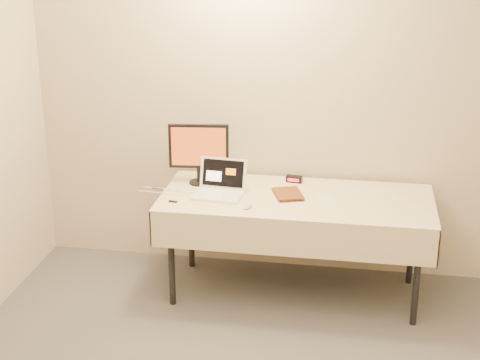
% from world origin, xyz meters
% --- Properties ---
extents(back_wall, '(4.00, 0.10, 2.70)m').
position_xyz_m(back_wall, '(0.00, 2.50, 1.35)').
color(back_wall, '#C3B29C').
rests_on(back_wall, ground).
extents(table, '(1.86, 0.81, 0.74)m').
position_xyz_m(table, '(0.00, 2.05, 0.68)').
color(table, black).
rests_on(table, ground).
extents(laptop, '(0.36, 0.32, 0.23)m').
position_xyz_m(laptop, '(-0.53, 2.02, 0.79)').
color(laptop, white).
rests_on(laptop, table).
extents(monitor, '(0.43, 0.17, 0.44)m').
position_xyz_m(monitor, '(-0.72, 2.20, 1.00)').
color(monitor, black).
rests_on(monitor, table).
extents(book, '(0.18, 0.08, 0.24)m').
position_xyz_m(book, '(-0.15, 2.03, 0.86)').
color(book, brown).
rests_on(book, table).
extents(alarm_clock, '(0.12, 0.06, 0.05)m').
position_xyz_m(alarm_clock, '(-0.05, 2.34, 0.76)').
color(alarm_clock, black).
rests_on(alarm_clock, table).
extents(clicker, '(0.07, 0.10, 0.02)m').
position_xyz_m(clicker, '(-0.30, 1.80, 0.75)').
color(clicker, silver).
rests_on(clicker, table).
extents(paper_form, '(0.17, 0.26, 0.00)m').
position_xyz_m(paper_form, '(0.19, 2.03, 0.74)').
color(paper_form, beige).
rests_on(paper_form, table).
extents(usb_dongle, '(0.06, 0.03, 0.01)m').
position_xyz_m(usb_dongle, '(-0.81, 1.82, 0.74)').
color(usb_dongle, black).
rests_on(usb_dongle, table).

